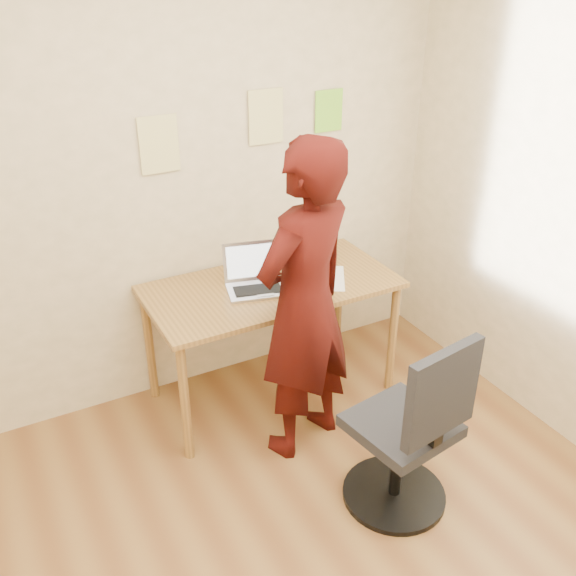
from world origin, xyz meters
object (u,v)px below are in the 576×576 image
laptop (255,279)px  person (304,305)px  office_chair (410,438)px  phone (324,290)px  desk (272,298)px

laptop → person: size_ratio=0.22×
office_chair → person: person is taller
phone → office_chair: office_chair is taller
phone → person: person is taller
desk → laptop: 0.17m
desk → laptop: laptop is taller
office_chair → person: 0.81m
office_chair → desk: bearing=89.1°
laptop → phone: size_ratio=2.93×
phone → office_chair: (-0.06, -0.90, -0.33)m
laptop → office_chair: office_chair is taller
desk → phone: phone is taller
office_chair → person: bearing=98.5°
desk → phone: 0.32m
office_chair → laptop: bearing=93.7°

